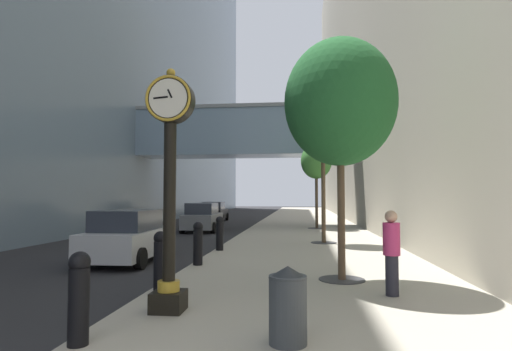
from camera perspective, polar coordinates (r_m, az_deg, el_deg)
name	(u,v)px	position (r m, az deg, el deg)	size (l,w,h in m)	color
ground_plane	(255,226)	(29.00, -0.16, -7.10)	(110.00, 110.00, 0.00)	#262628
sidewalk_right	(305,223)	(31.81, 6.85, -6.58)	(7.08, 80.00, 0.14)	#ADA593
building_block_right	(409,1)	(36.06, 20.57, 21.82)	(9.00, 80.00, 34.20)	#A89E89
street_clock	(170,176)	(7.38, -11.93, -0.14)	(0.84, 0.55, 4.29)	black
bollard_nearest	(79,296)	(6.24, -23.43, -15.12)	(0.29, 0.29, 1.26)	black
bollard_second	(160,259)	(9.14, -13.19, -11.28)	(0.29, 0.29, 1.26)	black
bollard_third	(198,242)	(12.20, -8.09, -9.18)	(0.29, 0.29, 1.26)	black
bollard_fourth	(220,232)	(15.33, -5.08, -7.90)	(0.29, 0.29, 1.26)	black
street_tree_near	(340,103)	(10.35, 11.63, 9.89)	(2.72, 2.72, 5.86)	#333335
street_tree_mid_near	(323,134)	(18.06, 9.30, 5.77)	(2.06, 2.06, 5.94)	#333335
street_tree_mid_far	(316,162)	(25.71, 8.39, 1.91)	(1.92, 1.92, 5.28)	#333335
trash_bin	(288,304)	(5.86, 4.45, -17.39)	(0.53, 0.53, 1.05)	#383D42
pedestrian_walking	(392,250)	(8.85, 18.36, -9.85)	(0.37, 0.37, 1.71)	#23232D
car_silver_near	(129,237)	(14.15, -17.27, -8.12)	(2.10, 4.15, 1.69)	#B7BABF
car_grey_mid	(203,218)	(25.19, -7.45, -5.83)	(2.16, 4.37, 1.72)	slate
car_black_far	(214,212)	(34.72, -5.87, -5.06)	(2.10, 4.32, 1.65)	black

